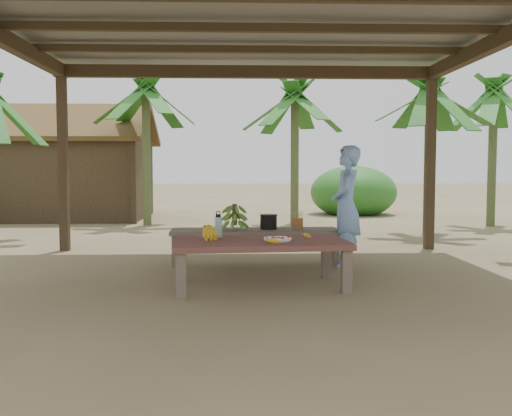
{
  "coord_description": "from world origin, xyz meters",
  "views": [
    {
      "loc": [
        -0.2,
        -6.4,
        1.25
      ],
      "look_at": [
        0.03,
        0.06,
        0.8
      ],
      "focal_mm": 40.0,
      "sensor_mm": 36.0,
      "label": 1
    }
  ],
  "objects_px": {
    "work_table": "(260,246)",
    "cooking_pot": "(269,222)",
    "plate": "(278,239)",
    "bench": "(255,234)",
    "ripe_banana_bunch": "(205,232)",
    "water_flask": "(218,226)",
    "woman": "(346,206)"
  },
  "relations": [
    {
      "from": "water_flask",
      "to": "ripe_banana_bunch",
      "type": "bearing_deg",
      "value": -125.8
    },
    {
      "from": "ripe_banana_bunch",
      "to": "plate",
      "type": "distance_m",
      "value": 0.78
    },
    {
      "from": "ripe_banana_bunch",
      "to": "plate",
      "type": "relative_size",
      "value": 0.93
    },
    {
      "from": "plate",
      "to": "woman",
      "type": "height_order",
      "value": "woman"
    },
    {
      "from": "ripe_banana_bunch",
      "to": "cooking_pot",
      "type": "xyz_separation_m",
      "value": [
        0.76,
        1.46,
        -0.04
      ]
    },
    {
      "from": "cooking_pot",
      "to": "woman",
      "type": "distance_m",
      "value": 1.04
    },
    {
      "from": "cooking_pot",
      "to": "work_table",
      "type": "bearing_deg",
      "value": -96.78
    },
    {
      "from": "water_flask",
      "to": "woman",
      "type": "relative_size",
      "value": 0.19
    },
    {
      "from": "water_flask",
      "to": "cooking_pot",
      "type": "relative_size",
      "value": 1.33
    },
    {
      "from": "bench",
      "to": "cooking_pot",
      "type": "xyz_separation_m",
      "value": [
        0.18,
        0.03,
        0.15
      ]
    },
    {
      "from": "bench",
      "to": "plate",
      "type": "height_order",
      "value": "plate"
    },
    {
      "from": "water_flask",
      "to": "cooking_pot",
      "type": "bearing_deg",
      "value": 63.98
    },
    {
      "from": "woman",
      "to": "bench",
      "type": "bearing_deg",
      "value": -89.7
    },
    {
      "from": "plate",
      "to": "cooking_pot",
      "type": "xyz_separation_m",
      "value": [
        -0.0,
        1.61,
        0.03
      ]
    },
    {
      "from": "work_table",
      "to": "woman",
      "type": "relative_size",
      "value": 1.22
    },
    {
      "from": "bench",
      "to": "cooking_pot",
      "type": "bearing_deg",
      "value": 8.33
    },
    {
      "from": "bench",
      "to": "ripe_banana_bunch",
      "type": "distance_m",
      "value": 1.55
    },
    {
      "from": "plate",
      "to": "water_flask",
      "type": "xyz_separation_m",
      "value": [
        -0.63,
        0.34,
        0.1
      ]
    },
    {
      "from": "work_table",
      "to": "plate",
      "type": "bearing_deg",
      "value": -30.79
    },
    {
      "from": "work_table",
      "to": "cooking_pot",
      "type": "height_order",
      "value": "cooking_pot"
    },
    {
      "from": "work_table",
      "to": "water_flask",
      "type": "height_order",
      "value": "water_flask"
    },
    {
      "from": "water_flask",
      "to": "woman",
      "type": "bearing_deg",
      "value": 32.58
    },
    {
      "from": "ripe_banana_bunch",
      "to": "cooking_pot",
      "type": "height_order",
      "value": "ripe_banana_bunch"
    },
    {
      "from": "work_table",
      "to": "bench",
      "type": "height_order",
      "value": "work_table"
    },
    {
      "from": "woman",
      "to": "water_flask",
      "type": "bearing_deg",
      "value": -46.26
    },
    {
      "from": "plate",
      "to": "bench",
      "type": "bearing_deg",
      "value": 96.47
    },
    {
      "from": "ripe_banana_bunch",
      "to": "water_flask",
      "type": "distance_m",
      "value": 0.23
    },
    {
      "from": "ripe_banana_bunch",
      "to": "water_flask",
      "type": "xyz_separation_m",
      "value": [
        0.13,
        0.18,
        0.04
      ]
    },
    {
      "from": "ripe_banana_bunch",
      "to": "bench",
      "type": "bearing_deg",
      "value": 67.98
    },
    {
      "from": "plate",
      "to": "cooking_pot",
      "type": "height_order",
      "value": "cooking_pot"
    },
    {
      "from": "bench",
      "to": "woman",
      "type": "distance_m",
      "value": 1.24
    },
    {
      "from": "ripe_banana_bunch",
      "to": "plate",
      "type": "bearing_deg",
      "value": -11.46
    }
  ]
}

